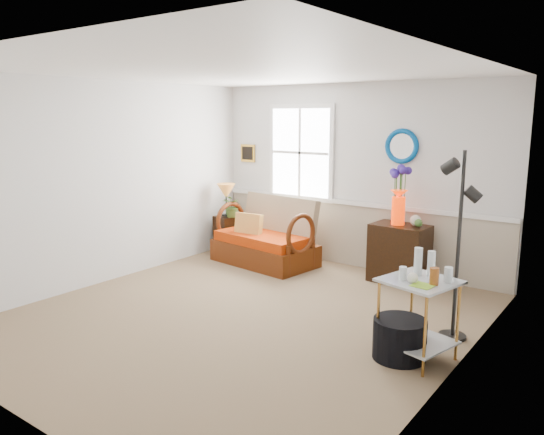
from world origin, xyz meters
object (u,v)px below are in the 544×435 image
Objects in this scene: loveseat at (265,231)px; ottoman at (399,339)px; lamp_stand at (227,234)px; floor_lamp at (458,247)px; cabinet at (399,254)px; side_table at (418,320)px.

loveseat is 3.11× the size of ottoman.
floor_lamp is (3.99, -1.22, 0.63)m from lamp_stand.
lamp_stand is 4.22m from floor_lamp.
loveseat is 1.98m from cabinet.
loveseat is 0.93m from lamp_stand.
ottoman is (-0.25, -0.74, -0.74)m from floor_lamp.
floor_lamp reaches higher than ottoman.
ottoman is at bearing -24.75° from loveseat.
side_table is at bearing -92.58° from floor_lamp.
floor_lamp is at bearing -11.38° from loveseat.
cabinet is 2.29m from ottoman.
side_table is at bearing -25.79° from lamp_stand.
side_table is (3.87, -1.87, 0.08)m from lamp_stand.
cabinet is at bearing 2.86° from lamp_stand.
loveseat is at bearing 150.53° from side_table.
side_table reaches higher than ottoman.
side_table reaches higher than lamp_stand.
loveseat is 3.37m from ottoman.
lamp_stand is at bearing 154.21° from side_table.
cabinet is (1.95, 0.33, -0.10)m from loveseat.
loveseat is at bearing -11.88° from lamp_stand.
lamp_stand is 4.23m from ottoman.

